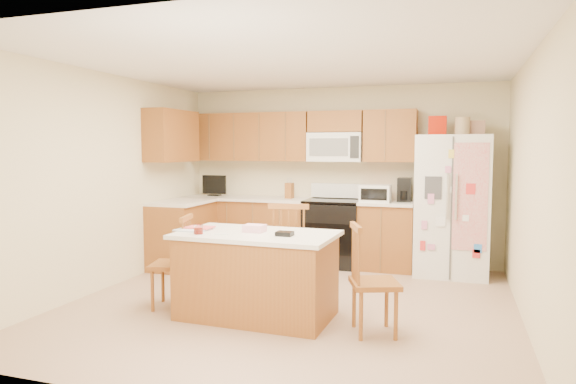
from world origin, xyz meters
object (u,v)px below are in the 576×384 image
(refrigerator, at_px, (452,204))
(windsor_chair_right, at_px, (372,282))
(island, at_px, (257,274))
(stove, at_px, (333,231))
(windsor_chair_left, at_px, (174,264))
(windsor_chair_back, at_px, (290,253))

(refrigerator, bearing_deg, windsor_chair_right, -104.50)
(refrigerator, relative_size, island, 1.30)
(refrigerator, bearing_deg, stove, 177.70)
(windsor_chair_left, bearing_deg, stove, 64.97)
(stove, xyz_separation_m, windsor_chair_back, (-0.08, -1.70, 0.02))
(refrigerator, relative_size, windsor_chair_left, 2.15)
(windsor_chair_left, bearing_deg, windsor_chair_right, -3.62)
(island, bearing_deg, refrigerator, 53.04)
(windsor_chair_left, height_order, windsor_chair_back, windsor_chair_back)
(island, xyz_separation_m, windsor_chair_right, (1.13, -0.11, 0.04))
(refrigerator, bearing_deg, windsor_chair_left, -139.11)
(refrigerator, height_order, island, refrigerator)
(refrigerator, height_order, windsor_chair_left, refrigerator)
(refrigerator, distance_m, windsor_chair_left, 3.59)
(stove, bearing_deg, windsor_chair_right, -69.63)
(stove, relative_size, windsor_chair_back, 1.08)
(stove, distance_m, windsor_chair_back, 1.70)
(stove, height_order, island, stove)
(stove, relative_size, refrigerator, 0.55)
(windsor_chair_back, bearing_deg, refrigerator, 44.77)
(island, height_order, windsor_chair_back, windsor_chair_back)
(island, height_order, windsor_chair_left, windsor_chair_left)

